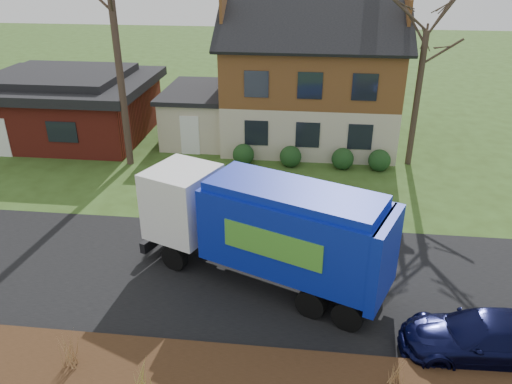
# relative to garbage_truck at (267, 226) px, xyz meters

# --- Properties ---
(ground) EXTENTS (120.00, 120.00, 0.00)m
(ground) POSITION_rel_garbage_truck_xyz_m (-0.93, 0.16, -2.06)
(ground) COLOR #314918
(ground) RESTS_ON ground
(road) EXTENTS (80.00, 7.00, 0.02)m
(road) POSITION_rel_garbage_truck_xyz_m (-0.93, 0.16, -2.05)
(road) COLOR black
(road) RESTS_ON ground
(main_house) EXTENTS (12.95, 8.95, 9.26)m
(main_house) POSITION_rel_garbage_truck_xyz_m (0.56, 14.07, 1.96)
(main_house) COLOR beige
(main_house) RESTS_ON ground
(ranch_house) EXTENTS (9.80, 8.20, 3.70)m
(ranch_house) POSITION_rel_garbage_truck_xyz_m (-12.93, 13.16, -0.25)
(ranch_house) COLOR maroon
(ranch_house) RESTS_ON ground
(garbage_truck) EXTENTS (8.57, 5.28, 3.58)m
(garbage_truck) POSITION_rel_garbage_truck_xyz_m (0.00, 0.00, 0.00)
(garbage_truck) COLOR black
(garbage_truck) RESTS_ON ground
(silver_sedan) EXTENTS (4.49, 2.92, 1.40)m
(silver_sedan) POSITION_rel_garbage_truck_xyz_m (-1.36, 5.41, -1.37)
(silver_sedan) COLOR #9E9FA5
(silver_sedan) RESTS_ON ground
(navy_wagon) EXTENTS (4.56, 2.01, 1.30)m
(navy_wagon) POSITION_rel_garbage_truck_xyz_m (6.11, -2.77, -1.41)
(navy_wagon) COLOR black
(navy_wagon) RESTS_ON ground
(tree_front_east) EXTENTS (3.39, 3.39, 9.41)m
(tree_front_east) POSITION_rel_garbage_truck_xyz_m (6.25, 10.86, 5.58)
(tree_front_east) COLOR #3E3025
(tree_front_east) RESTS_ON ground
(grass_clump_west) EXTENTS (0.36, 0.30, 0.96)m
(grass_clump_west) POSITION_rel_garbage_truck_xyz_m (-4.58, -4.55, -1.29)
(grass_clump_west) COLOR #9B7144
(grass_clump_west) RESTS_ON mulch_verge
(grass_clump_mid) EXTENTS (0.34, 0.28, 0.95)m
(grass_clump_mid) POSITION_rel_garbage_truck_xyz_m (-2.45, -5.26, -1.29)
(grass_clump_mid) COLOR #A29347
(grass_clump_mid) RESTS_ON mulch_verge
(grass_clump_east) EXTENTS (0.35, 0.28, 0.86)m
(grass_clump_east) POSITION_rel_garbage_truck_xyz_m (3.56, -4.44, -1.33)
(grass_clump_east) COLOR #9E7345
(grass_clump_east) RESTS_ON mulch_verge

